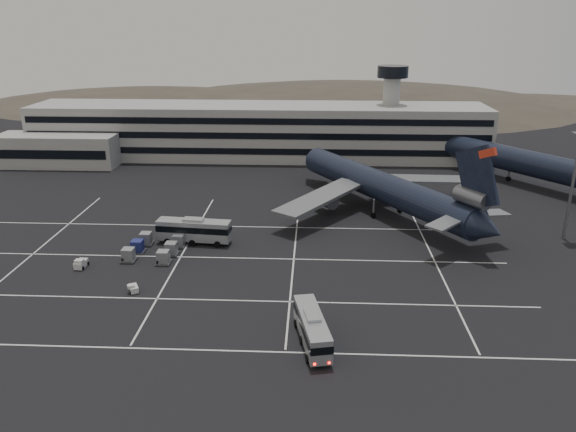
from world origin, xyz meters
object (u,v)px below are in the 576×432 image
object	(u,v)px
uld_cluster	(154,248)
bus_far	(194,230)
bus_near	(312,327)
tug_a	(81,264)
trijet_main	(383,187)

from	to	relation	value
uld_cluster	bus_far	bearing A→B (deg)	41.56
bus_near	bus_far	bearing A→B (deg)	112.07
tug_a	bus_near	bearing A→B (deg)	-25.64
bus_near	uld_cluster	bearing A→B (deg)	123.82
bus_near	tug_a	bearing A→B (deg)	139.75
bus_near	tug_a	world-z (taller)	bus_near
bus_far	trijet_main	bearing A→B (deg)	-57.31
trijet_main	bus_near	xyz separation A→B (m)	(-13.22, -46.82, -3.12)
bus_far	tug_a	size ratio (longest dim) A/B	5.01
bus_near	tug_a	size ratio (longest dim) A/B	4.50
bus_far	bus_near	bearing A→B (deg)	-140.57
trijet_main	bus_near	bearing A→B (deg)	-137.33
trijet_main	bus_far	distance (m)	37.38
trijet_main	tug_a	bearing A→B (deg)	178.22
bus_near	uld_cluster	xyz separation A→B (m)	(-25.47, 25.01, -1.10)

